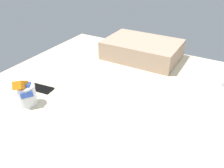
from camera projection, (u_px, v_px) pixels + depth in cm
name	position (u px, v px, depth cm)	size (l,w,h in cm)	color
bed_mattress	(139.00, 110.00, 131.02)	(180.00, 140.00, 18.00)	beige
snack_cup	(27.00, 94.00, 117.44)	(10.31, 9.97, 15.83)	silver
cell_phone	(41.00, 89.00, 133.05)	(6.80, 14.00, 0.80)	black
pillow	(142.00, 49.00, 167.24)	(52.00, 36.00, 13.00)	tan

